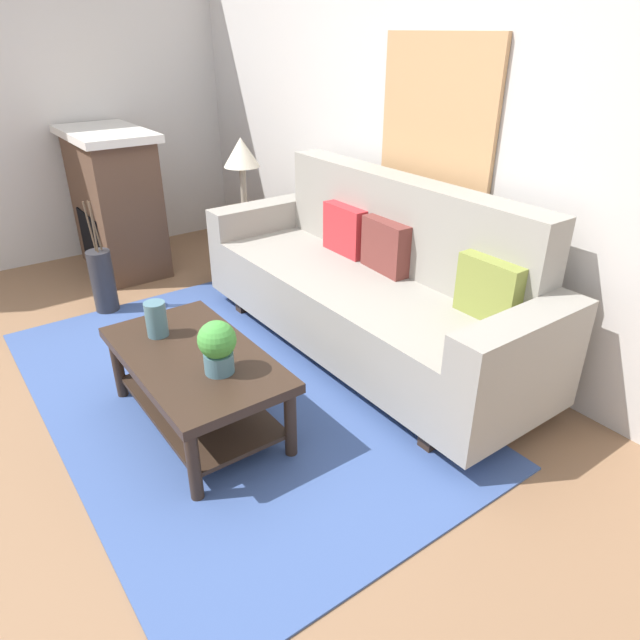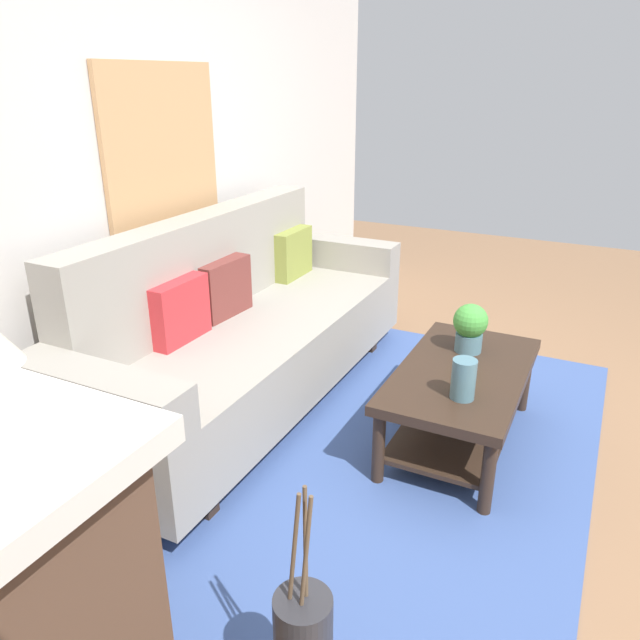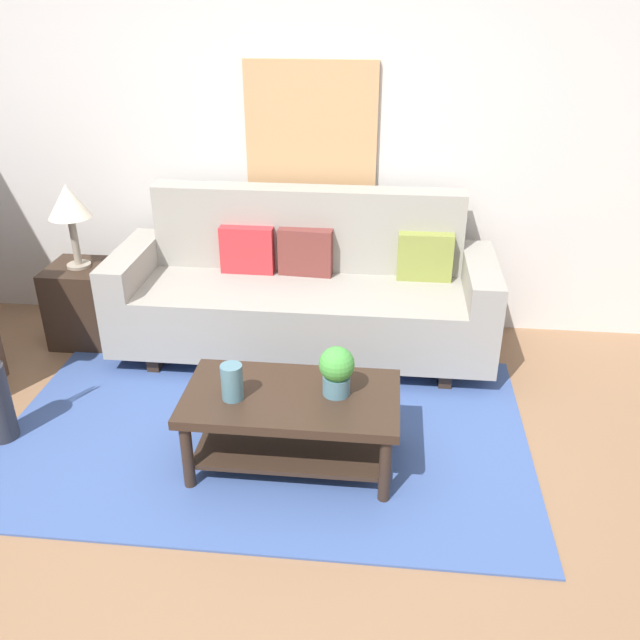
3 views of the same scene
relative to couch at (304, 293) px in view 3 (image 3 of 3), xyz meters
The scene contains 13 objects.
ground_plane 1.55m from the couch, 93.80° to the right, with size 9.56×9.56×0.00m, color #8C6647.
wall_back 1.07m from the couch, 100.47° to the left, with size 5.56×0.10×2.70m, color silver.
area_rug 1.08m from the couch, 95.70° to the right, with size 2.94×1.83×0.01m, color #3D5693.
couch is the anchor object (origin of this frame).
throw_pillow_crimson 0.48m from the couch, 162.65° to the left, with size 0.36×0.12×0.32m, color red.
throw_pillow_maroon 0.28m from the couch, 90.00° to the left, with size 0.36×0.12×0.32m, color brown.
throw_pillow_olive 0.84m from the couch, ahead, with size 0.36×0.12×0.32m, color olive.
coffee_table 1.24m from the couch, 85.64° to the right, with size 1.10×0.60×0.43m.
tabletop_vase 1.31m from the couch, 98.46° to the right, with size 0.11×0.11×0.19m, color slate.
potted_plant_tabletop 1.25m from the couch, 74.99° to the right, with size 0.18×0.18×0.26m.
side_table 1.55m from the couch, behind, with size 0.44×0.44×0.56m, color #332319.
table_lamp 1.64m from the couch, behind, with size 0.28×0.28×0.57m.
framed_painting 1.12m from the couch, 90.00° to the left, with size 0.88×0.03×0.82m, color tan.
Camera 3 is at (0.64, -2.58, 2.31)m, focal length 37.78 mm.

